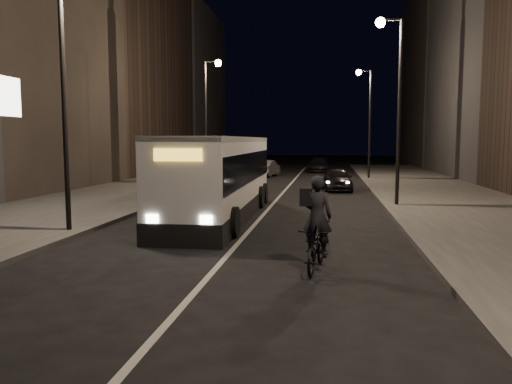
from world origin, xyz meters
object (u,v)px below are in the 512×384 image
(streetlight_left_near, at_px, (71,63))
(cyclist_on_bicycle, at_px, (317,239))
(car_far, at_px, (319,165))
(car_near, at_px, (337,179))
(city_bus, at_px, (220,174))
(streetlight_right_mid, at_px, (394,86))
(streetlight_right_far, at_px, (367,109))
(car_mid, at_px, (266,168))
(streetlight_left_far, at_px, (209,105))

(streetlight_left_near, bearing_deg, cyclist_on_bicycle, -23.88)
(car_far, bearing_deg, car_near, -82.54)
(city_bus, bearing_deg, streetlight_left_near, -131.99)
(streetlight_right_mid, height_order, cyclist_on_bicycle, streetlight_right_mid)
(car_near, bearing_deg, city_bus, -116.01)
(streetlight_left_near, relative_size, cyclist_on_bicycle, 3.65)
(cyclist_on_bicycle, bearing_deg, streetlight_right_far, 91.73)
(streetlight_right_mid, xyz_separation_m, city_bus, (-6.93, -3.71, -3.66))
(city_bus, xyz_separation_m, car_near, (4.71, 11.23, -1.01))
(streetlight_right_mid, bearing_deg, city_bus, -151.86)
(car_far, bearing_deg, car_mid, -118.44)
(streetlight_left_far, xyz_separation_m, car_far, (6.97, 15.27, -4.69))
(car_near, relative_size, car_mid, 0.97)
(city_bus, bearing_deg, car_far, 82.64)
(cyclist_on_bicycle, height_order, car_mid, cyclist_on_bicycle)
(streetlight_left_far, height_order, car_mid, streetlight_left_far)
(streetlight_right_mid, relative_size, city_bus, 0.70)
(streetlight_right_far, bearing_deg, streetlight_right_mid, -90.00)
(streetlight_right_far, xyz_separation_m, car_far, (-3.69, 9.27, -4.69))
(streetlight_left_near, distance_m, streetlight_left_far, 18.00)
(streetlight_left_near, relative_size, city_bus, 0.70)
(streetlight_right_mid, xyz_separation_m, streetlight_right_far, (0.00, 16.00, 0.00))
(cyclist_on_bicycle, xyz_separation_m, car_mid, (-4.89, 29.74, -0.06))
(cyclist_on_bicycle, height_order, car_near, cyclist_on_bicycle)
(cyclist_on_bicycle, bearing_deg, streetlight_right_mid, 83.26)
(city_bus, distance_m, cyclist_on_bicycle, 8.69)
(streetlight_right_far, relative_size, city_bus, 0.70)
(streetlight_left_near, xyz_separation_m, car_near, (8.44, 15.53, -4.68))
(streetlight_right_far, height_order, streetlight_left_near, same)
(streetlight_right_far, height_order, streetlight_left_far, same)
(streetlight_right_mid, relative_size, cyclist_on_bicycle, 3.65)
(streetlight_right_mid, distance_m, streetlight_left_near, 13.33)
(streetlight_right_far, relative_size, streetlight_left_near, 1.00)
(streetlight_left_near, xyz_separation_m, car_far, (6.97, 33.27, -4.69))
(cyclist_on_bicycle, height_order, car_far, cyclist_on_bicycle)
(cyclist_on_bicycle, distance_m, car_far, 36.67)
(streetlight_right_far, distance_m, car_near, 9.93)
(city_bus, distance_m, car_mid, 22.09)
(car_mid, bearing_deg, streetlight_right_mid, 120.86)
(cyclist_on_bicycle, distance_m, car_mid, 30.14)
(city_bus, bearing_deg, streetlight_left_far, 104.25)
(streetlight_left_far, height_order, car_far, streetlight_left_far)
(streetlight_right_far, relative_size, streetlight_left_far, 1.00)
(city_bus, distance_m, car_far, 29.17)
(streetlight_right_far, relative_size, cyclist_on_bicycle, 3.65)
(streetlight_right_far, bearing_deg, streetlight_left_near, -113.96)
(streetlight_left_far, height_order, car_near, streetlight_left_far)
(streetlight_left_near, relative_size, streetlight_left_far, 1.00)
(streetlight_right_mid, distance_m, cyclist_on_bicycle, 12.66)
(city_bus, bearing_deg, car_near, 66.28)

